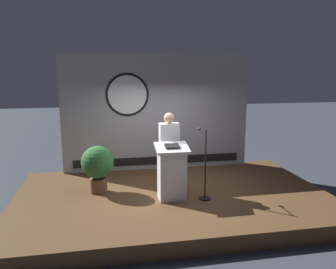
% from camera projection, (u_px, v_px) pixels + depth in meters
% --- Properties ---
extents(ground_plane, '(40.00, 40.00, 0.00)m').
position_uv_depth(ground_plane, '(172.00, 206.00, 7.07)').
color(ground_plane, '#383D47').
extents(stage_platform, '(6.40, 4.00, 0.30)m').
position_uv_depth(stage_platform, '(172.00, 200.00, 7.05)').
color(stage_platform, brown).
rests_on(stage_platform, ground).
extents(banner_display, '(4.75, 0.12, 2.89)m').
position_uv_depth(banner_display, '(157.00, 113.00, 8.52)').
color(banner_display, '#9E9EA3').
rests_on(banner_display, stage_platform).
extents(podium, '(0.64, 0.50, 1.11)m').
position_uv_depth(podium, '(172.00, 172.00, 6.61)').
color(podium, silver).
rests_on(podium, stage_platform).
extents(speaker_person, '(0.40, 0.26, 1.66)m').
position_uv_depth(speaker_person, '(169.00, 151.00, 7.02)').
color(speaker_person, black).
rests_on(speaker_person, stage_platform).
extents(microphone_stand, '(0.24, 0.59, 1.39)m').
position_uv_depth(microphone_stand, '(204.00, 174.00, 6.65)').
color(microphone_stand, black).
rests_on(microphone_stand, stage_platform).
extents(potted_plant, '(0.67, 0.67, 0.99)m').
position_uv_depth(potted_plant, '(98.00, 165.00, 6.95)').
color(potted_plant, brown).
rests_on(potted_plant, stage_platform).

